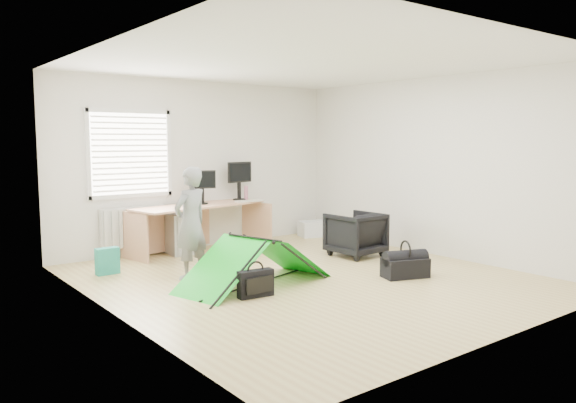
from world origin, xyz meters
TOP-DOWN VIEW (x-y plane):
  - ground at (0.00, 0.00)m, footprint 5.50×5.50m
  - back_wall at (0.00, 2.75)m, footprint 5.00×0.02m
  - window at (-1.20, 2.71)m, footprint 1.20×0.06m
  - radiator at (-1.20, 2.67)m, footprint 1.00×0.12m
  - desk at (-0.25, 2.35)m, footprint 2.29×1.12m
  - filing_cabinet at (-0.55, 2.43)m, footprint 0.44×0.56m
  - monitor_left at (-0.18, 2.37)m, footprint 0.41×0.22m
  - monitor_right at (0.61, 2.53)m, footprint 0.50×0.18m
  - keyboard at (0.61, 2.23)m, footprint 0.50×0.20m
  - thermos at (0.72, 2.49)m, footprint 0.08×0.08m
  - office_chair at (1.47, 0.62)m, footprint 0.74×0.76m
  - person at (-1.17, 0.89)m, footprint 0.60×0.48m
  - kite at (-0.72, 0.12)m, footprint 2.03×1.30m
  - storage_crate at (2.08, 2.33)m, footprint 0.58×0.48m
  - tote_bag at (-1.94, 1.77)m, footprint 0.30×0.13m
  - laptop_bag at (-1.01, -0.31)m, footprint 0.42×0.17m
  - white_box at (-0.84, -0.02)m, footprint 0.11×0.11m
  - duffel_bag at (1.02, -0.73)m, footprint 0.64×0.47m

SIDE VIEW (x-z plane):
  - ground at x=0.00m, z-range 0.00..0.00m
  - white_box at x=-0.84m, z-range 0.00..0.09m
  - duffel_bag at x=1.02m, z-range 0.00..0.25m
  - storage_crate at x=2.08m, z-range 0.00..0.28m
  - laptop_bag at x=-1.01m, z-range 0.00..0.31m
  - tote_bag at x=-1.94m, z-range 0.00..0.35m
  - kite at x=-0.72m, z-range 0.00..0.58m
  - filing_cabinet at x=-0.55m, z-range 0.00..0.63m
  - office_chair at x=1.47m, z-range 0.00..0.67m
  - desk at x=-0.25m, z-range 0.00..0.75m
  - radiator at x=-1.20m, z-range 0.15..0.75m
  - person at x=-1.17m, z-range 0.00..1.42m
  - keyboard at x=0.61m, z-range 0.75..0.77m
  - thermos at x=0.72m, z-range 0.75..0.98m
  - monitor_left at x=-0.18m, z-range 0.75..1.14m
  - monitor_right at x=0.61m, z-range 0.75..1.22m
  - back_wall at x=0.00m, z-range 0.00..2.70m
  - window at x=-1.20m, z-range 0.95..2.15m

